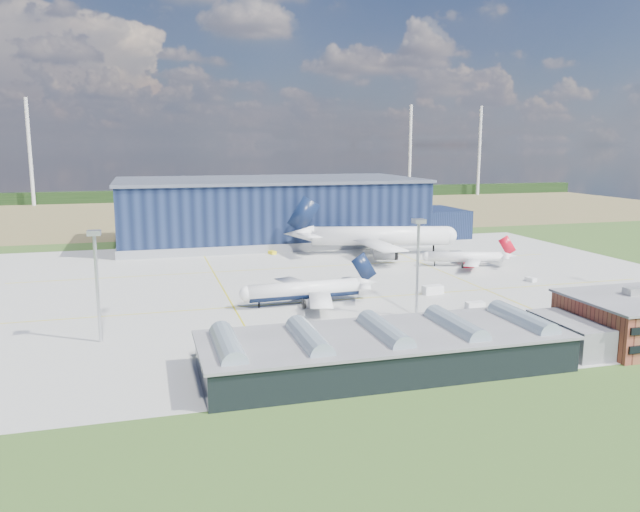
{
  "coord_description": "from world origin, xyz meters",
  "views": [
    {
      "loc": [
        -50.41,
        -159.65,
        39.59
      ],
      "look_at": [
        0.06,
        17.44,
        6.77
      ],
      "focal_mm": 35.0,
      "sensor_mm": 36.0,
      "label": 1
    }
  ],
  "objects_px": {
    "airliner_widebody": "(380,226)",
    "gse_tug_b": "(315,345)",
    "light_mast_west": "(96,268)",
    "airliner_red": "(465,251)",
    "gse_van_c": "(475,306)",
    "light_mast_center": "(418,252)",
    "gse_tug_a": "(205,354)",
    "gse_cart_a": "(531,280)",
    "hangar": "(276,213)",
    "gse_tug_c": "(272,253)",
    "gse_van_a": "(433,290)",
    "airliner_navy": "(304,281)"
  },
  "relations": [
    {
      "from": "airliner_widebody",
      "to": "gse_tug_b",
      "type": "distance_m",
      "value": 111.33
    },
    {
      "from": "light_mast_west",
      "to": "airliner_red",
      "type": "distance_m",
      "value": 122.74
    },
    {
      "from": "gse_tug_b",
      "to": "gse_van_c",
      "type": "relative_size",
      "value": 0.73
    },
    {
      "from": "light_mast_center",
      "to": "airliner_widebody",
      "type": "xyz_separation_m",
      "value": [
        22.76,
        82.02,
        -5.02
      ]
    },
    {
      "from": "gse_tug_a",
      "to": "gse_cart_a",
      "type": "bearing_deg",
      "value": 7.65
    },
    {
      "from": "hangar",
      "to": "gse_cart_a",
      "type": "relative_size",
      "value": 49.32
    },
    {
      "from": "gse_tug_c",
      "to": "gse_cart_a",
      "type": "bearing_deg",
      "value": -67.44
    },
    {
      "from": "gse_tug_c",
      "to": "gse_van_c",
      "type": "height_order",
      "value": "gse_van_c"
    },
    {
      "from": "light_mast_west",
      "to": "gse_tug_a",
      "type": "bearing_deg",
      "value": -38.42
    },
    {
      "from": "gse_van_a",
      "to": "gse_van_c",
      "type": "xyz_separation_m",
      "value": [
        2.41,
        -18.14,
        -0.14
      ]
    },
    {
      "from": "hangar",
      "to": "gse_van_a",
      "type": "xyz_separation_m",
      "value": [
        20.79,
        -105.59,
        -10.4
      ]
    },
    {
      "from": "gse_tug_b",
      "to": "gse_tug_a",
      "type": "bearing_deg",
      "value": -172.92
    },
    {
      "from": "airliner_red",
      "to": "gse_tug_c",
      "type": "bearing_deg",
      "value": -17.26
    },
    {
      "from": "airliner_widebody",
      "to": "gse_tug_b",
      "type": "height_order",
      "value": "airliner_widebody"
    },
    {
      "from": "gse_van_a",
      "to": "gse_tug_c",
      "type": "distance_m",
      "value": 78.39
    },
    {
      "from": "light_mast_west",
      "to": "gse_van_c",
      "type": "distance_m",
      "value": 87.21
    },
    {
      "from": "airliner_widebody",
      "to": "gse_tug_c",
      "type": "xyz_separation_m",
      "value": [
        -38.25,
        9.98,
        -9.75
      ]
    },
    {
      "from": "airliner_red",
      "to": "gse_cart_a",
      "type": "bearing_deg",
      "value": 124.3
    },
    {
      "from": "gse_tug_a",
      "to": "hangar",
      "type": "bearing_deg",
      "value": 57.94
    },
    {
      "from": "airliner_red",
      "to": "airliner_navy",
      "type": "bearing_deg",
      "value": 46.3
    },
    {
      "from": "gse_tug_b",
      "to": "gse_van_c",
      "type": "bearing_deg",
      "value": 29.2
    },
    {
      "from": "gse_cart_a",
      "to": "gse_tug_c",
      "type": "height_order",
      "value": "gse_tug_c"
    },
    {
      "from": "airliner_red",
      "to": "gse_tug_c",
      "type": "distance_m",
      "value": 69.46
    },
    {
      "from": "gse_tug_a",
      "to": "gse_tug_c",
      "type": "relative_size",
      "value": 1.25
    },
    {
      "from": "hangar",
      "to": "light_mast_west",
      "type": "xyz_separation_m",
      "value": [
        -62.81,
        -124.8,
        3.82
      ]
    },
    {
      "from": "gse_tug_b",
      "to": "gse_van_c",
      "type": "height_order",
      "value": "gse_van_c"
    },
    {
      "from": "airliner_red",
      "to": "gse_van_a",
      "type": "distance_m",
      "value": 42.54
    },
    {
      "from": "gse_tug_b",
      "to": "gse_cart_a",
      "type": "xyz_separation_m",
      "value": [
        77.45,
        41.57,
        -0.07
      ]
    },
    {
      "from": "airliner_widebody",
      "to": "gse_tug_a",
      "type": "height_order",
      "value": "airliner_widebody"
    },
    {
      "from": "gse_cart_a",
      "to": "airliner_widebody",
      "type": "bearing_deg",
      "value": 99.05
    },
    {
      "from": "hangar",
      "to": "airliner_navy",
      "type": "height_order",
      "value": "hangar"
    },
    {
      "from": "hangar",
      "to": "gse_van_a",
      "type": "distance_m",
      "value": 108.12
    },
    {
      "from": "airliner_widebody",
      "to": "gse_van_c",
      "type": "bearing_deg",
      "value": -80.47
    },
    {
      "from": "light_mast_center",
      "to": "gse_tug_b",
      "type": "height_order",
      "value": "light_mast_center"
    },
    {
      "from": "gse_tug_a",
      "to": "gse_cart_a",
      "type": "relative_size",
      "value": 1.28
    },
    {
      "from": "hangar",
      "to": "gse_tug_c",
      "type": "distance_m",
      "value": 35.57
    },
    {
      "from": "airliner_navy",
      "to": "gse_van_a",
      "type": "relative_size",
      "value": 6.63
    },
    {
      "from": "hangar",
      "to": "gse_tug_a",
      "type": "distance_m",
      "value": 147.21
    },
    {
      "from": "gse_van_a",
      "to": "gse_tug_a",
      "type": "bearing_deg",
      "value": 111.68
    },
    {
      "from": "light_mast_center",
      "to": "gse_tug_a",
      "type": "relative_size",
      "value": 6.09
    },
    {
      "from": "airliner_navy",
      "to": "gse_cart_a",
      "type": "distance_m",
      "value": 71.46
    },
    {
      "from": "hangar",
      "to": "light_mast_west",
      "type": "distance_m",
      "value": 139.77
    },
    {
      "from": "airliner_navy",
      "to": "gse_tug_a",
      "type": "height_order",
      "value": "airliner_navy"
    },
    {
      "from": "gse_tug_a",
      "to": "airliner_navy",
      "type": "bearing_deg",
      "value": 35.23
    },
    {
      "from": "gse_cart_a",
      "to": "gse_tug_c",
      "type": "bearing_deg",
      "value": 118.54
    },
    {
      "from": "light_mast_west",
      "to": "hangar",
      "type": "bearing_deg",
      "value": 63.29
    },
    {
      "from": "airliner_widebody",
      "to": "gse_van_c",
      "type": "distance_m",
      "value": 81.76
    },
    {
      "from": "gse_tug_b",
      "to": "gse_cart_a",
      "type": "relative_size",
      "value": 1.11
    },
    {
      "from": "light_mast_center",
      "to": "gse_tug_c",
      "type": "xyz_separation_m",
      "value": [
        -15.49,
        92.0,
        -14.77
      ]
    },
    {
      "from": "airliner_navy",
      "to": "gse_cart_a",
      "type": "bearing_deg",
      "value": -176.32
    }
  ]
}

